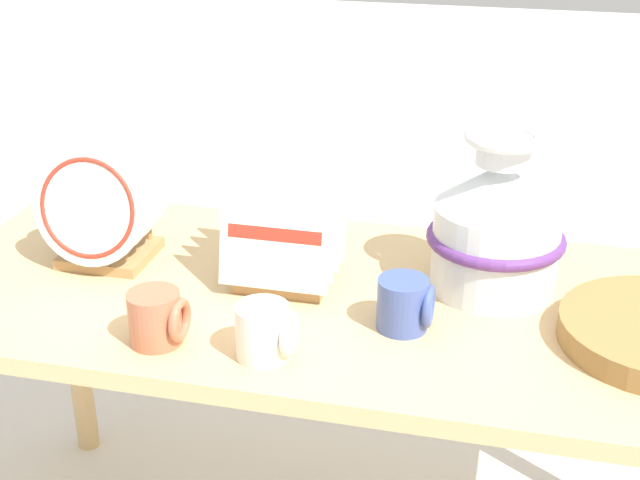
{
  "coord_description": "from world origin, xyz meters",
  "views": [
    {
      "loc": [
        0.35,
        -1.45,
        1.52
      ],
      "look_at": [
        0.0,
        0.0,
        0.82
      ],
      "focal_mm": 50.0,
      "sensor_mm": 36.0,
      "label": 1
    }
  ],
  "objects": [
    {
      "name": "mug_terracotta_glaze",
      "position": [
        -0.23,
        -0.24,
        0.76
      ],
      "size": [
        0.1,
        0.09,
        0.09
      ],
      "color": "#B76647",
      "rests_on": "display_table"
    },
    {
      "name": "display_table",
      "position": [
        0.0,
        0.0,
        0.63
      ],
      "size": [
        1.52,
        0.69,
        0.71
      ],
      "color": "tan",
      "rests_on": "ground_plane"
    },
    {
      "name": "ceramic_vase",
      "position": [
        0.31,
        0.1,
        0.84
      ],
      "size": [
        0.26,
        0.26,
        0.31
      ],
      "color": "silver",
      "rests_on": "display_table"
    },
    {
      "name": "mug_cream_glaze",
      "position": [
        -0.03,
        -0.24,
        0.76
      ],
      "size": [
        0.1,
        0.09,
        0.09
      ],
      "color": "silver",
      "rests_on": "display_table"
    },
    {
      "name": "dish_rack_round_plates",
      "position": [
        -0.45,
        0.03,
        0.82
      ],
      "size": [
        0.23,
        0.2,
        0.25
      ],
      "color": "tan",
      "rests_on": "display_table"
    },
    {
      "name": "dish_rack_square_plates",
      "position": [
        -0.08,
        0.04,
        0.8
      ],
      "size": [
        0.21,
        0.19,
        0.23
      ],
      "color": "tan",
      "rests_on": "display_table"
    },
    {
      "name": "mug_cobalt_glaze",
      "position": [
        0.18,
        -0.09,
        0.76
      ],
      "size": [
        0.1,
        0.09,
        0.09
      ],
      "color": "#42569E",
      "rests_on": "display_table"
    }
  ]
}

